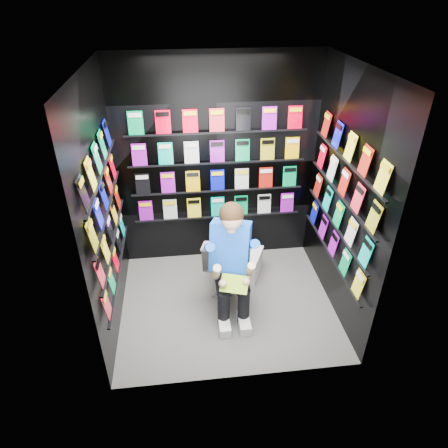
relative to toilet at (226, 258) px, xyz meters
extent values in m
plane|color=#5E5E5B|center=(-0.03, -0.39, -0.37)|extent=(2.40, 2.40, 0.00)
plane|color=white|center=(-0.03, -0.39, 2.23)|extent=(2.40, 2.40, 0.00)
cube|color=black|center=(-0.03, 0.61, 0.93)|extent=(2.40, 0.04, 2.60)
cube|color=black|center=(-0.03, -1.39, 0.93)|extent=(2.40, 0.04, 2.60)
cube|color=black|center=(-1.23, -0.39, 0.93)|extent=(0.04, 2.00, 2.60)
cube|color=black|center=(1.17, -0.39, 0.93)|extent=(0.04, 2.00, 2.60)
imported|color=silver|center=(0.00, 0.00, 0.00)|extent=(0.63, 0.84, 0.73)
cube|color=white|center=(0.32, 0.11, -0.22)|extent=(0.37, 0.46, 0.30)
cube|color=white|center=(0.32, 0.11, -0.05)|extent=(0.40, 0.48, 0.03)
cube|color=#159716|center=(0.00, -0.73, 0.21)|extent=(0.32, 0.24, 0.12)
camera|label=1|loc=(-0.47, -3.81, 2.86)|focal=32.00mm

